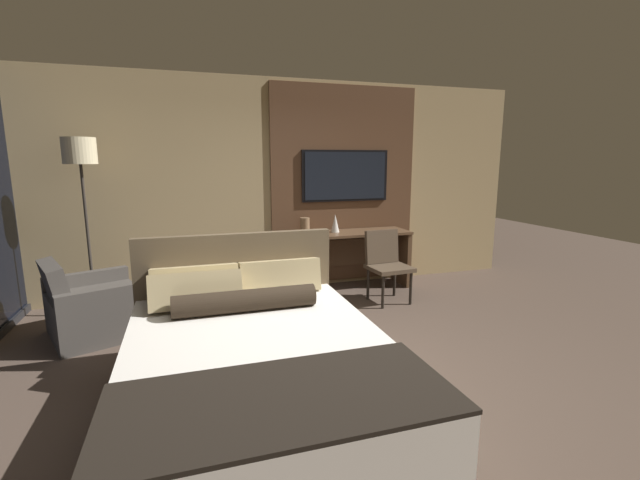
# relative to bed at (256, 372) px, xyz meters

# --- Properties ---
(ground_plane) EXTENTS (16.00, 16.00, 0.00)m
(ground_plane) POSITION_rel_bed_xyz_m (0.75, 0.41, -0.35)
(ground_plane) COLOR #4C3D33
(wall_back_tv_panel) EXTENTS (7.20, 0.09, 2.80)m
(wall_back_tv_panel) POSITION_rel_bed_xyz_m (0.87, 3.01, 1.05)
(wall_back_tv_panel) COLOR tan
(wall_back_tv_panel) RESTS_ON ground_plane
(bed) EXTENTS (1.69, 2.27, 1.13)m
(bed) POSITION_rel_bed_xyz_m (0.00, 0.00, 0.00)
(bed) COLOR #33281E
(bed) RESTS_ON ground_plane
(desk) EXTENTS (1.58, 0.55, 0.79)m
(desk) POSITION_rel_bed_xyz_m (1.74, 2.71, 0.17)
(desk) COLOR brown
(desk) RESTS_ON ground_plane
(tv) EXTENTS (1.25, 0.04, 0.70)m
(tv) POSITION_rel_bed_xyz_m (1.74, 2.93, 1.18)
(tv) COLOR black
(desk_chair) EXTENTS (0.52, 0.52, 0.88)m
(desk_chair) POSITION_rel_bed_xyz_m (1.97, 2.07, 0.17)
(desk_chair) COLOR #4C3D2D
(desk_chair) RESTS_ON ground_plane
(armchair_by_window) EXTENTS (1.09, 1.11, 0.80)m
(armchair_by_window) POSITION_rel_bed_xyz_m (-1.33, 1.95, -0.08)
(armchair_by_window) COLOR #47423D
(armchair_by_window) RESTS_ON ground_plane
(floor_lamp) EXTENTS (0.34, 0.34, 1.99)m
(floor_lamp) POSITION_rel_bed_xyz_m (-1.44, 2.55, 1.33)
(floor_lamp) COLOR #282623
(floor_lamp) RESTS_ON ground_plane
(vase_tall) EXTENTS (0.12, 0.12, 0.24)m
(vase_tall) POSITION_rel_bed_xyz_m (1.52, 2.72, 0.56)
(vase_tall) COLOR silver
(vase_tall) RESTS_ON desk
(vase_short) EXTENTS (0.13, 0.13, 0.20)m
(vase_short) POSITION_rel_bed_xyz_m (1.12, 2.79, 0.54)
(vase_short) COLOR #846647
(vase_short) RESTS_ON desk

